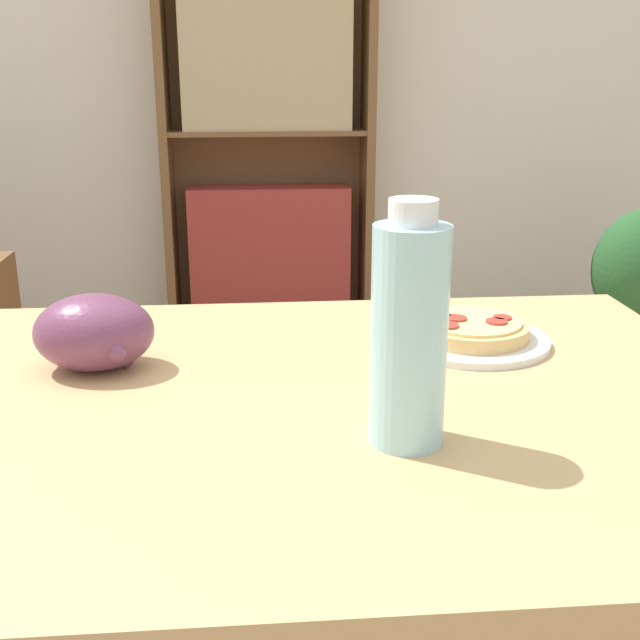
# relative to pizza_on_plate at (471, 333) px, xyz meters

# --- Properties ---
(wall_back) EXTENTS (8.00, 0.05, 2.60)m
(wall_back) POSITION_rel_pizza_on_plate_xyz_m (-0.54, 2.56, 0.52)
(wall_back) COLOR silver
(wall_back) RESTS_ON ground_plane
(dining_table) EXTENTS (1.39, 0.78, 0.76)m
(dining_table) POSITION_rel_pizza_on_plate_xyz_m (-0.40, -0.17, -0.11)
(dining_table) COLOR tan
(dining_table) RESTS_ON ground_plane
(pizza_on_plate) EXTENTS (0.22, 0.22, 0.04)m
(pizza_on_plate) POSITION_rel_pizza_on_plate_xyz_m (0.00, 0.00, 0.00)
(pizza_on_plate) COLOR white
(pizza_on_plate) RESTS_ON dining_table
(grape_bunch) EXTENTS (0.15, 0.12, 0.10)m
(grape_bunch) POSITION_rel_pizza_on_plate_xyz_m (-0.50, -0.06, 0.03)
(grape_bunch) COLOR #6B3856
(grape_bunch) RESTS_ON dining_table
(drink_bottle) EXTENTS (0.08, 0.08, 0.25)m
(drink_bottle) POSITION_rel_pizza_on_plate_xyz_m (-0.15, -0.29, 0.10)
(drink_bottle) COLOR #A3DBEA
(drink_bottle) RESTS_ON dining_table
(bookshelf) EXTENTS (0.88, 0.25, 1.72)m
(bookshelf) POSITION_rel_pizza_on_plate_xyz_m (-0.22, 2.41, 0.01)
(bookshelf) COLOR brown
(bookshelf) RESTS_ON ground_plane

